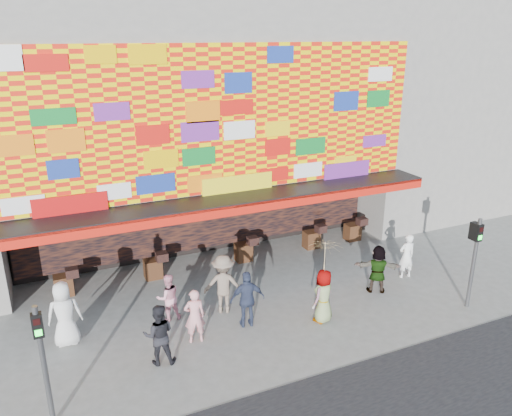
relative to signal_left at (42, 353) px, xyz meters
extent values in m
plane|color=slate|center=(6.20, 1.50, -1.86)|extent=(90.00, 90.00, 0.00)
cube|color=gray|center=(6.20, 9.50, 4.64)|extent=(15.00, 8.00, 7.00)
cube|color=black|center=(6.20, 10.50, -0.36)|extent=(15.00, 6.00, 3.00)
cube|color=gray|center=(13.50, 6.50, -0.36)|extent=(0.40, 2.00, 3.00)
cube|color=black|center=(6.20, 4.90, 1.14)|extent=(15.20, 1.60, 0.12)
cube|color=red|center=(6.20, 4.12, 0.99)|extent=(15.20, 0.04, 0.35)
cube|color=#FED700|center=(6.20, 5.46, 3.69)|extent=(14.80, 0.08, 4.90)
cube|color=black|center=(6.20, 7.35, -0.31)|extent=(14.00, 0.25, 2.50)
cube|color=gray|center=(19.20, 9.50, 4.14)|extent=(11.00, 8.00, 12.00)
cylinder|color=#59595B|center=(0.00, 0.00, -0.36)|extent=(0.12, 0.12, 3.00)
cube|color=black|center=(0.00, 0.00, 0.69)|extent=(0.22, 0.18, 0.55)
cube|color=black|center=(0.00, -0.09, 0.82)|extent=(0.14, 0.02, 0.14)
cube|color=#19E533|center=(0.00, -0.09, 0.56)|extent=(0.14, 0.02, 0.14)
cylinder|color=#59595B|center=(12.40, 0.00, -0.36)|extent=(0.12, 0.12, 3.00)
cube|color=black|center=(12.40, 0.00, 0.69)|extent=(0.22, 0.18, 0.55)
cube|color=black|center=(12.40, -0.09, 0.82)|extent=(0.14, 0.02, 0.14)
cube|color=#19E533|center=(12.40, -0.09, 0.56)|extent=(0.14, 0.02, 0.14)
imported|color=silver|center=(0.57, 3.10, -0.91)|extent=(0.98, 0.68, 1.91)
imported|color=pink|center=(3.88, 1.74, -1.05)|extent=(0.64, 0.46, 1.63)
imported|color=black|center=(2.74, 1.20, -1.01)|extent=(0.97, 0.84, 1.70)
imported|color=#776556|center=(5.20, 2.94, -0.91)|extent=(1.40, 1.13, 1.90)
imported|color=#2F3752|center=(5.55, 1.88, -0.98)|extent=(1.09, 0.60, 1.77)
imported|color=gray|center=(10.35, 2.02, -1.03)|extent=(1.58, 1.20, 1.66)
imported|color=gray|center=(7.73, 1.19, -1.02)|extent=(0.97, 0.82, 1.68)
imported|color=white|center=(11.95, 2.46, -1.04)|extent=(0.64, 0.45, 1.65)
imported|color=pink|center=(3.50, 3.18, -1.11)|extent=(0.74, 0.58, 1.50)
imported|color=beige|center=(7.73, 1.19, 0.29)|extent=(1.33, 1.33, 0.91)
cylinder|color=#4C3326|center=(7.73, 1.19, -0.61)|extent=(0.02, 0.02, 1.00)
camera|label=1|loc=(0.46, -10.02, 6.41)|focal=35.00mm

